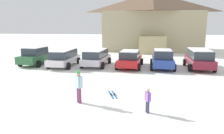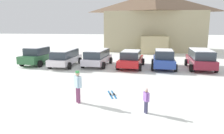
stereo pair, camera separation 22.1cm
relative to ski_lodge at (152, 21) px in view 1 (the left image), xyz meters
The scene contains 10 objects.
ski_lodge is the anchor object (origin of this frame).
parked_green_coupe 19.03m from the ski_lodge, 130.00° to the right, with size 2.52×4.53×1.76m.
parked_white_suv 17.75m from the ski_lodge, 121.02° to the right, with size 2.25×4.78×1.59m.
parked_silver_wagon 15.91m from the ski_lodge, 112.57° to the right, with size 2.48×4.79×1.58m.
parked_red_sedan 15.35m from the ski_lodge, 100.40° to the right, with size 2.53×4.82×1.59m.
parked_blue_hatchback 15.14m from the ski_lodge, 88.94° to the right, with size 2.33×4.44×1.73m.
parked_maroon_van 15.37m from the ski_lodge, 76.37° to the right, with size 2.38×4.72×1.77m.
skier_adult_in_blue_parka 25.16m from the ski_lodge, 101.32° to the right, with size 0.45×0.49×1.67m.
skier_child_in_purple_jacket 25.64m from the ski_lodge, 93.32° to the right, with size 0.28×0.39×1.16m.
pair_of_skis 23.60m from the ski_lodge, 98.30° to the right, with size 0.73×1.47×0.08m.
Camera 1 is at (2.01, -7.04, 3.97)m, focal length 35.00 mm.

